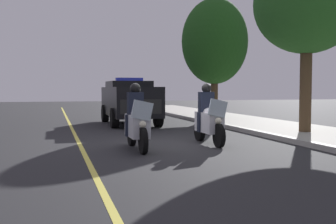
{
  "coord_description": "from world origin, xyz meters",
  "views": [
    {
      "loc": [
        11.07,
        -3.2,
        1.58
      ],
      "look_at": [
        -0.26,
        0.0,
        0.9
      ],
      "focal_mm": 43.81,
      "sensor_mm": 36.0,
      "label": 1
    }
  ],
  "objects_px": {
    "police_motorcycle_lead_right": "(209,120)",
    "tree_mid_block": "(307,5)",
    "police_motorcycle_lead_left": "(137,123)",
    "tree_far_back": "(215,42)",
    "police_suv": "(130,100)"
  },
  "relations": [
    {
      "from": "police_suv",
      "to": "police_motorcycle_lead_left",
      "type": "bearing_deg",
      "value": -9.04
    },
    {
      "from": "tree_mid_block",
      "to": "tree_far_back",
      "type": "xyz_separation_m",
      "value": [
        -6.95,
        -0.51,
        -0.5
      ]
    },
    {
      "from": "police_motorcycle_lead_right",
      "to": "police_suv",
      "type": "relative_size",
      "value": 0.44
    },
    {
      "from": "police_motorcycle_lead_right",
      "to": "police_suv",
      "type": "height_order",
      "value": "police_suv"
    },
    {
      "from": "police_motorcycle_lead_left",
      "to": "police_suv",
      "type": "distance_m",
      "value": 7.6
    },
    {
      "from": "police_suv",
      "to": "tree_far_back",
      "type": "xyz_separation_m",
      "value": [
        -1.34,
        4.55,
        2.84
      ]
    },
    {
      "from": "police_suv",
      "to": "tree_far_back",
      "type": "height_order",
      "value": "tree_far_back"
    },
    {
      "from": "police_motorcycle_lead_right",
      "to": "tree_mid_block",
      "type": "relative_size",
      "value": 0.36
    },
    {
      "from": "tree_far_back",
      "to": "police_motorcycle_lead_right",
      "type": "bearing_deg",
      "value": -23.23
    },
    {
      "from": "tree_mid_block",
      "to": "police_suv",
      "type": "bearing_deg",
      "value": -137.98
    },
    {
      "from": "tree_mid_block",
      "to": "tree_far_back",
      "type": "bearing_deg",
      "value": -175.84
    },
    {
      "from": "police_motorcycle_lead_left",
      "to": "tree_mid_block",
      "type": "relative_size",
      "value": 0.36
    },
    {
      "from": "police_motorcycle_lead_left",
      "to": "tree_far_back",
      "type": "height_order",
      "value": "tree_far_back"
    },
    {
      "from": "tree_far_back",
      "to": "police_suv",
      "type": "bearing_deg",
      "value": -73.64
    },
    {
      "from": "police_motorcycle_lead_left",
      "to": "tree_far_back",
      "type": "xyz_separation_m",
      "value": [
        -8.84,
        5.75,
        3.21
      ]
    }
  ]
}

